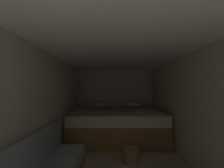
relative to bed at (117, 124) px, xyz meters
name	(u,v)px	position (x,y,z in m)	size (l,w,h in m)	color
wall_back	(116,99)	(0.00, 0.97, 0.64)	(2.71, 0.05, 2.07)	beige
wall_left	(40,112)	(-1.33, -1.83, 0.64)	(0.05, 5.55, 2.07)	beige
wall_right	(202,112)	(1.33, -1.83, 0.64)	(0.05, 5.55, 2.07)	beige
ceiling_slab	(121,48)	(0.00, -1.83, 1.70)	(2.71, 5.55, 0.05)	white
bed	(117,124)	(0.00, 0.00, 0.00)	(2.49, 1.81, 0.97)	olive
wicker_basket	(132,155)	(0.24, -1.38, -0.26)	(0.33, 0.33, 0.26)	olive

